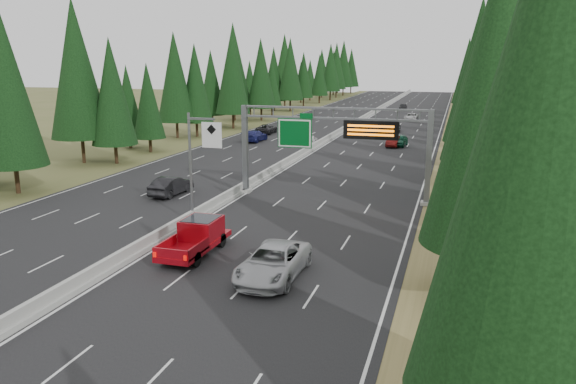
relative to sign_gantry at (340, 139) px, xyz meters
The scene contains 19 objects.
road 46.29m from the sign_gantry, 101.18° to the left, with size 32.00×260.00×0.08m, color black.
shoulder_right 46.28m from the sign_gantry, 78.86° to the left, with size 3.60×260.00×0.06m, color olive.
shoulder_left 52.70m from the sign_gantry, 120.63° to the left, with size 3.60×260.00×0.06m, color #4C5427.
median_barrier 46.25m from the sign_gantry, 101.18° to the left, with size 0.70×260.00×0.85m.
sign_gantry is the anchor object (origin of this frame).
hov_sign_pole 12.96m from the sign_gantry, 130.04° to the right, with size 2.80×0.50×8.00m.
tree_row_right 30.78m from the sign_gantry, 64.24° to the left, with size 11.60×246.67×18.86m.
tree_row_left 49.97m from the sign_gantry, 127.91° to the left, with size 12.34×245.20×18.89m.
silver_minivan 19.04m from the sign_gantry, 89.35° to the right, with size 2.95×6.39×1.78m, color #AFB0B4.
red_pickup 17.29m from the sign_gantry, 109.27° to the right, with size 2.24×6.27×2.04m.
car_ahead_green 32.93m from the sign_gantry, 86.99° to the left, with size 1.89×4.70×1.60m, color #114E34.
car_ahead_dkred 32.19m from the sign_gantry, 88.13° to the left, with size 1.55×4.43×1.46m, color #530D0B.
car_ahead_dkgrey 49.72m from the sign_gantry, 90.91° to the left, with size 2.00×4.93×1.43m, color black.
car_ahead_white 68.15m from the sign_gantry, 89.67° to the left, with size 2.33×5.06×1.41m, color beige.
car_ahead_far 91.74m from the sign_gantry, 92.16° to the left, with size 1.87×4.65×1.58m, color black.
car_onc_near 15.40m from the sign_gantry, 169.45° to the right, with size 1.75×5.02×1.65m, color black.
car_onc_blue 36.69m from the sign_gantry, 121.55° to the left, with size 2.31×5.69×1.65m, color navy.
car_onc_white 32.55m from the sign_gantry, 108.85° to the left, with size 1.59×3.96×1.35m, color silver.
car_onc_far 45.37m from the sign_gantry, 116.88° to the left, with size 2.50×5.43×1.51m, color black.
Camera 1 is at (18.27, -11.04, 11.68)m, focal length 35.00 mm.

